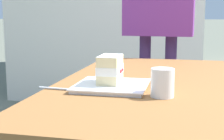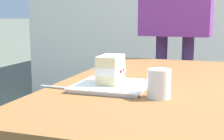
{
  "view_description": "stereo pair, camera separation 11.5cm",
  "coord_description": "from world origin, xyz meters",
  "px_view_note": "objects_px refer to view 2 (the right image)",
  "views": [
    {
      "loc": [
        1.27,
        -0.06,
        0.96
      ],
      "look_at": [
        0.17,
        -0.3,
        0.77
      ],
      "focal_mm": 52.66,
      "sensor_mm": 36.0,
      "label": 1
    },
    {
      "loc": [
        1.24,
        0.06,
        0.96
      ],
      "look_at": [
        0.17,
        -0.3,
        0.77
      ],
      "focal_mm": 52.66,
      "sensor_mm": 36.0,
      "label": 2
    }
  ],
  "objects_px": {
    "patio_table": "(201,107)",
    "cake_slice": "(111,69)",
    "dessert_plate": "(112,86)",
    "dessert_fork": "(65,88)",
    "coffee_cup": "(159,83)"
  },
  "relations": [
    {
      "from": "patio_table",
      "to": "dessert_plate",
      "type": "relative_size",
      "value": 5.27
    },
    {
      "from": "dessert_plate",
      "to": "coffee_cup",
      "type": "relative_size",
      "value": 2.75
    },
    {
      "from": "dessert_fork",
      "to": "coffee_cup",
      "type": "bearing_deg",
      "value": 86.86
    },
    {
      "from": "coffee_cup",
      "to": "cake_slice",
      "type": "bearing_deg",
      "value": -117.59
    },
    {
      "from": "dessert_plate",
      "to": "dessert_fork",
      "type": "xyz_separation_m",
      "value": [
        0.07,
        -0.15,
        -0.0
      ]
    },
    {
      "from": "patio_table",
      "to": "coffee_cup",
      "type": "distance_m",
      "value": 0.31
    },
    {
      "from": "patio_table",
      "to": "dessert_fork",
      "type": "relative_size",
      "value": 7.7
    },
    {
      "from": "cake_slice",
      "to": "dessert_fork",
      "type": "bearing_deg",
      "value": -60.09
    },
    {
      "from": "dessert_plate",
      "to": "coffee_cup",
      "type": "bearing_deg",
      "value": 64.64
    },
    {
      "from": "dessert_fork",
      "to": "coffee_cup",
      "type": "relative_size",
      "value": 1.88
    },
    {
      "from": "patio_table",
      "to": "cake_slice",
      "type": "distance_m",
      "value": 0.38
    },
    {
      "from": "cake_slice",
      "to": "coffee_cup",
      "type": "relative_size",
      "value": 1.38
    },
    {
      "from": "dessert_fork",
      "to": "patio_table",
      "type": "bearing_deg",
      "value": 117.84
    },
    {
      "from": "patio_table",
      "to": "cake_slice",
      "type": "relative_size",
      "value": 10.52
    },
    {
      "from": "cake_slice",
      "to": "coffee_cup",
      "type": "xyz_separation_m",
      "value": [
        0.1,
        0.19,
        -0.02
      ]
    }
  ]
}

